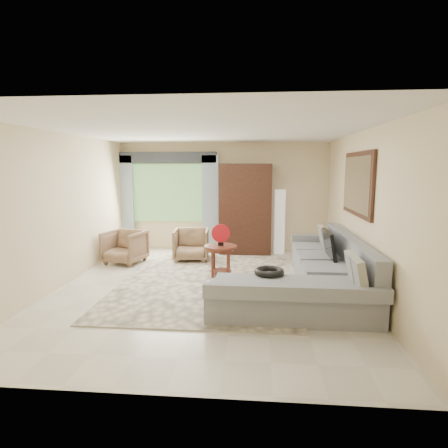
# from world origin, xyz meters

# --- Properties ---
(ground) EXTENTS (6.00, 6.00, 0.00)m
(ground) POSITION_xyz_m (0.00, 0.00, 0.00)
(ground) COLOR silver
(ground) RESTS_ON ground
(area_rug) EXTENTS (3.00, 4.00, 0.02)m
(area_rug) POSITION_xyz_m (-0.05, 0.33, 0.01)
(area_rug) COLOR beige
(area_rug) RESTS_ON ground
(sectional_sofa) EXTENTS (2.30, 3.46, 0.90)m
(sectional_sofa) POSITION_xyz_m (1.78, -0.18, 0.28)
(sectional_sofa) COLOR gray
(sectional_sofa) RESTS_ON ground
(tv_screen) EXTENTS (0.14, 0.74, 0.48)m
(tv_screen) POSITION_xyz_m (2.05, 0.34, 0.72)
(tv_screen) COLOR black
(tv_screen) RESTS_ON sectional_sofa
(garden_hose) EXTENTS (0.43, 0.43, 0.09)m
(garden_hose) POSITION_xyz_m (1.00, -0.79, 0.55)
(garden_hose) COLOR black
(garden_hose) RESTS_ON sectional_sofa
(coffee_table) EXTENTS (0.60, 0.60, 0.60)m
(coffee_table) POSITION_xyz_m (0.16, 0.67, 0.31)
(coffee_table) COLOR #472013
(coffee_table) RESTS_ON ground
(red_disc) EXTENTS (0.34, 0.07, 0.34)m
(red_disc) POSITION_xyz_m (0.16, 0.67, 0.83)
(red_disc) COLOR red
(red_disc) RESTS_ON coffee_table
(armchair_left) EXTENTS (0.91, 0.92, 0.70)m
(armchair_left) POSITION_xyz_m (-1.97, 1.53, 0.35)
(armchair_left) COLOR #947551
(armchair_left) RESTS_ON ground
(armchair_right) EXTENTS (0.80, 0.82, 0.69)m
(armchair_right) POSITION_xyz_m (-0.61, 1.90, 0.35)
(armchair_right) COLOR #9E8456
(armchair_right) RESTS_ON ground
(potted_plant) EXTENTS (0.55, 0.51, 0.50)m
(potted_plant) POSITION_xyz_m (-2.19, 2.52, 0.25)
(potted_plant) COLOR #999999
(potted_plant) RESTS_ON ground
(armoire) EXTENTS (1.20, 0.55, 2.10)m
(armoire) POSITION_xyz_m (0.55, 2.72, 1.05)
(armoire) COLOR black
(armoire) RESTS_ON ground
(floor_lamp) EXTENTS (0.24, 0.24, 1.50)m
(floor_lamp) POSITION_xyz_m (1.35, 2.78, 0.75)
(floor_lamp) COLOR silver
(floor_lamp) RESTS_ON ground
(window) EXTENTS (1.80, 0.04, 1.40)m
(window) POSITION_xyz_m (-1.35, 2.97, 1.40)
(window) COLOR #669E59
(window) RESTS_ON wall_back
(curtain_left) EXTENTS (0.40, 0.08, 2.30)m
(curtain_left) POSITION_xyz_m (-2.40, 2.88, 1.15)
(curtain_left) COLOR #9EB7CC
(curtain_left) RESTS_ON ground
(curtain_right) EXTENTS (0.40, 0.08, 2.30)m
(curtain_right) POSITION_xyz_m (-0.30, 2.88, 1.15)
(curtain_right) COLOR #9EB7CC
(curtain_right) RESTS_ON ground
(valance) EXTENTS (2.40, 0.12, 0.26)m
(valance) POSITION_xyz_m (-1.35, 2.90, 2.25)
(valance) COLOR #1E232D
(valance) RESTS_ON wall_back
(wall_mirror) EXTENTS (0.05, 1.70, 1.05)m
(wall_mirror) POSITION_xyz_m (2.46, 0.35, 1.75)
(wall_mirror) COLOR black
(wall_mirror) RESTS_ON wall_right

